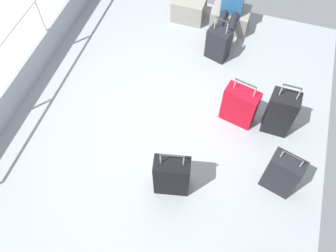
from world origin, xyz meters
TOP-DOWN VIEW (x-y plane):
  - ground_plane at (0.00, 0.00)m, footprint 4.40×5.20m
  - gunwale_port at (-2.17, 0.00)m, footprint 0.06×5.20m
  - railing_port at (-2.17, 0.00)m, footprint 0.04×4.20m
  - cargo_crate_0 at (-0.30, 2.13)m, footprint 0.57×0.40m
  - cargo_crate_1 at (0.42, 2.13)m, footprint 0.65×0.43m
  - passenger_seated at (0.42, 1.95)m, footprint 0.34×0.66m
  - suitcase_0 at (0.35, -0.98)m, footprint 0.46×0.31m
  - suitcase_1 at (1.60, -0.56)m, footprint 0.43×0.31m
  - suitcase_2 at (0.92, 0.30)m, footprint 0.50×0.32m
  - suitcase_3 at (0.37, 1.38)m, footprint 0.39×0.31m
  - suitcase_4 at (1.46, 0.31)m, footprint 0.36×0.27m

SIDE VIEW (x-z plane):
  - ground_plane at x=0.00m, z-range -0.06..0.00m
  - cargo_crate_1 at x=0.42m, z-range 0.00..0.35m
  - cargo_crate_0 at x=-0.30m, z-range 0.00..0.39m
  - gunwale_port at x=-2.17m, z-range 0.00..0.45m
  - suitcase_3 at x=0.37m, z-range -0.11..0.65m
  - suitcase_2 at x=0.92m, z-range -0.09..0.71m
  - suitcase_0 at x=0.35m, z-range -0.10..0.77m
  - suitcase_1 at x=1.60m, z-range -0.07..0.75m
  - suitcase_4 at x=1.46m, z-range -0.10..0.83m
  - passenger_seated at x=0.42m, z-range 0.02..1.07m
  - railing_port at x=-2.17m, z-range 0.27..1.29m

